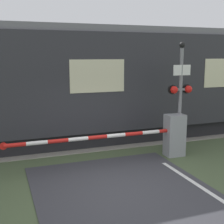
% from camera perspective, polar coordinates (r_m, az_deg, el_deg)
% --- Properties ---
extents(ground_plane, '(80.00, 80.00, 0.00)m').
position_cam_1_polar(ground_plane, '(8.02, 1.18, -13.28)').
color(ground_plane, '#475638').
extents(track_bed, '(36.00, 3.20, 0.13)m').
position_cam_1_polar(track_bed, '(11.98, -6.55, -5.10)').
color(track_bed, gray).
rests_on(track_bed, ground_plane).
extents(train, '(18.68, 2.87, 4.20)m').
position_cam_1_polar(train, '(11.69, -4.77, 5.14)').
color(train, black).
rests_on(train, ground_plane).
extents(crossing_barrier, '(5.60, 0.44, 1.35)m').
position_cam_1_polar(crossing_barrier, '(10.03, 9.45, -4.25)').
color(crossing_barrier, gray).
rests_on(crossing_barrier, ground_plane).
extents(signal_post, '(0.83, 0.26, 3.62)m').
position_cam_1_polar(signal_post, '(10.27, 12.43, 3.71)').
color(signal_post, gray).
rests_on(signal_post, ground_plane).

